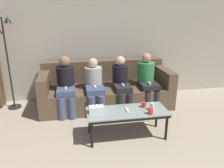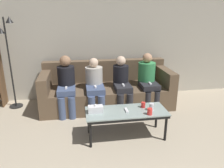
{
  "view_description": "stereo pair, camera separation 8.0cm",
  "coord_description": "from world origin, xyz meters",
  "px_view_note": "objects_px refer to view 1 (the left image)",
  "views": [
    {
      "loc": [
        -0.65,
        -0.74,
        1.87
      ],
      "look_at": [
        0.0,
        2.79,
        0.67
      ],
      "focal_mm": 35.0,
      "sensor_mm": 36.0,
      "label": 1
    },
    {
      "loc": [
        -0.57,
        -0.75,
        1.87
      ],
      "look_at": [
        0.0,
        2.79,
        0.67
      ],
      "focal_mm": 35.0,
      "sensor_mm": 36.0,
      "label": 2
    }
  ],
  "objects_px": {
    "seated_person_mid_left": "(94,84)",
    "seated_person_mid_right": "(121,82)",
    "cup_near_left": "(152,107)",
    "cup_far_center": "(151,111)",
    "standing_lamp": "(8,54)",
    "coffee_table": "(127,113)",
    "cup_near_right": "(144,105)",
    "tissue_box": "(96,109)",
    "couch": "(106,90)",
    "seated_person_left_end": "(66,83)",
    "seated_person_right_end": "(147,79)",
    "game_remote": "(127,110)"
  },
  "relations": [
    {
      "from": "game_remote",
      "to": "seated_person_left_end",
      "type": "relative_size",
      "value": 0.14
    },
    {
      "from": "cup_near_right",
      "to": "cup_far_center",
      "type": "xyz_separation_m",
      "value": [
        0.02,
        -0.25,
        0.01
      ]
    },
    {
      "from": "tissue_box",
      "to": "standing_lamp",
      "type": "height_order",
      "value": "standing_lamp"
    },
    {
      "from": "game_remote",
      "to": "seated_person_right_end",
      "type": "distance_m",
      "value": 1.29
    },
    {
      "from": "couch",
      "to": "cup_near_left",
      "type": "relative_size",
      "value": 23.4
    },
    {
      "from": "seated_person_mid_right",
      "to": "seated_person_mid_left",
      "type": "bearing_deg",
      "value": -179.98
    },
    {
      "from": "seated_person_mid_left",
      "to": "seated_person_mid_right",
      "type": "distance_m",
      "value": 0.54
    },
    {
      "from": "game_remote",
      "to": "seated_person_mid_left",
      "type": "bearing_deg",
      "value": 110.21
    },
    {
      "from": "cup_near_left",
      "to": "tissue_box",
      "type": "xyz_separation_m",
      "value": [
        -0.84,
        0.06,
        -0.0
      ]
    },
    {
      "from": "coffee_table",
      "to": "seated_person_left_end",
      "type": "bearing_deg",
      "value": 130.73
    },
    {
      "from": "seated_person_mid_right",
      "to": "seated_person_right_end",
      "type": "bearing_deg",
      "value": 2.83
    },
    {
      "from": "seated_person_right_end",
      "to": "couch",
      "type": "bearing_deg",
      "value": 165.33
    },
    {
      "from": "seated_person_left_end",
      "to": "seated_person_right_end",
      "type": "bearing_deg",
      "value": 0.38
    },
    {
      "from": "coffee_table",
      "to": "seated_person_right_end",
      "type": "bearing_deg",
      "value": 57.89
    },
    {
      "from": "seated_person_right_end",
      "to": "cup_far_center",
      "type": "bearing_deg",
      "value": -106.52
    },
    {
      "from": "coffee_table",
      "to": "cup_near_right",
      "type": "xyz_separation_m",
      "value": [
        0.29,
        0.08,
        0.09
      ]
    },
    {
      "from": "coffee_table",
      "to": "standing_lamp",
      "type": "bearing_deg",
      "value": 143.2
    },
    {
      "from": "seated_person_mid_left",
      "to": "standing_lamp",
      "type": "bearing_deg",
      "value": 165.15
    },
    {
      "from": "seated_person_mid_left",
      "to": "seated_person_mid_right",
      "type": "height_order",
      "value": "seated_person_mid_right"
    },
    {
      "from": "cup_near_left",
      "to": "seated_person_mid_left",
      "type": "xyz_separation_m",
      "value": [
        -0.77,
        1.1,
        0.06
      ]
    },
    {
      "from": "cup_near_left",
      "to": "cup_far_center",
      "type": "height_order",
      "value": "cup_near_left"
    },
    {
      "from": "cup_far_center",
      "to": "couch",
      "type": "bearing_deg",
      "value": 106.21
    },
    {
      "from": "couch",
      "to": "standing_lamp",
      "type": "relative_size",
      "value": 1.45
    },
    {
      "from": "tissue_box",
      "to": "seated_person_right_end",
      "type": "distance_m",
      "value": 1.56
    },
    {
      "from": "tissue_box",
      "to": "seated_person_mid_right",
      "type": "relative_size",
      "value": 0.21
    },
    {
      "from": "couch",
      "to": "cup_near_right",
      "type": "bearing_deg",
      "value": -71.51
    },
    {
      "from": "coffee_table",
      "to": "tissue_box",
      "type": "distance_m",
      "value": 0.47
    },
    {
      "from": "tissue_box",
      "to": "standing_lamp",
      "type": "xyz_separation_m",
      "value": [
        -1.51,
        1.46,
        0.61
      ]
    },
    {
      "from": "couch",
      "to": "seated_person_mid_left",
      "type": "height_order",
      "value": "seated_person_mid_left"
    },
    {
      "from": "seated_person_left_end",
      "to": "seated_person_mid_right",
      "type": "bearing_deg",
      "value": -0.85
    },
    {
      "from": "seated_person_mid_right",
      "to": "seated_person_right_end",
      "type": "xyz_separation_m",
      "value": [
        0.54,
        0.03,
        0.03
      ]
    },
    {
      "from": "cup_near_left",
      "to": "seated_person_right_end",
      "type": "xyz_separation_m",
      "value": [
        0.3,
        1.13,
        0.09
      ]
    },
    {
      "from": "coffee_table",
      "to": "cup_near_right",
      "type": "height_order",
      "value": "cup_near_right"
    },
    {
      "from": "cup_near_right",
      "to": "seated_person_left_end",
      "type": "distance_m",
      "value": 1.57
    },
    {
      "from": "game_remote",
      "to": "seated_person_left_end",
      "type": "bearing_deg",
      "value": 130.73
    },
    {
      "from": "cup_near_right",
      "to": "seated_person_mid_left",
      "type": "bearing_deg",
      "value": 124.5
    },
    {
      "from": "game_remote",
      "to": "seated_person_left_end",
      "type": "height_order",
      "value": "seated_person_left_end"
    },
    {
      "from": "cup_near_right",
      "to": "seated_person_left_end",
      "type": "height_order",
      "value": "seated_person_left_end"
    },
    {
      "from": "couch",
      "to": "seated_person_mid_left",
      "type": "relative_size",
      "value": 2.53
    },
    {
      "from": "couch",
      "to": "tissue_box",
      "type": "distance_m",
      "value": 1.33
    },
    {
      "from": "seated_person_left_end",
      "to": "game_remote",
      "type": "bearing_deg",
      "value": -49.27
    },
    {
      "from": "cup_near_left",
      "to": "seated_person_mid_right",
      "type": "height_order",
      "value": "seated_person_mid_right"
    },
    {
      "from": "cup_near_left",
      "to": "standing_lamp",
      "type": "bearing_deg",
      "value": 147.14
    },
    {
      "from": "cup_near_left",
      "to": "seated_person_mid_left",
      "type": "bearing_deg",
      "value": 124.89
    },
    {
      "from": "seated_person_left_end",
      "to": "seated_person_mid_left",
      "type": "xyz_separation_m",
      "value": [
        0.54,
        -0.02,
        -0.03
      ]
    },
    {
      "from": "seated_person_left_end",
      "to": "coffee_table",
      "type": "bearing_deg",
      "value": -49.27
    },
    {
      "from": "tissue_box",
      "to": "seated_person_mid_right",
      "type": "height_order",
      "value": "seated_person_mid_right"
    },
    {
      "from": "cup_far_center",
      "to": "standing_lamp",
      "type": "distance_m",
      "value": 2.89
    },
    {
      "from": "cup_far_center",
      "to": "standing_lamp",
      "type": "relative_size",
      "value": 0.05
    },
    {
      "from": "coffee_table",
      "to": "seated_person_mid_right",
      "type": "distance_m",
      "value": 1.08
    }
  ]
}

